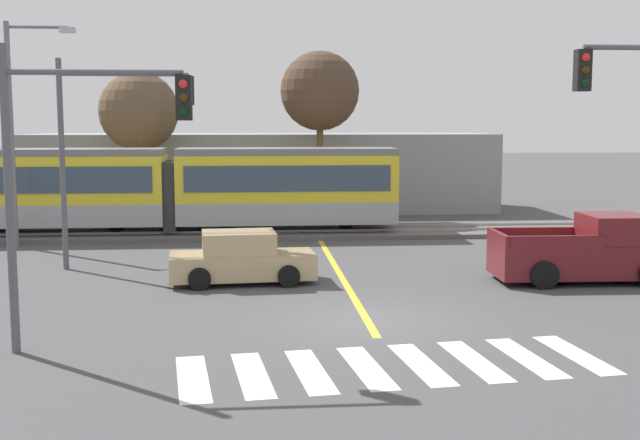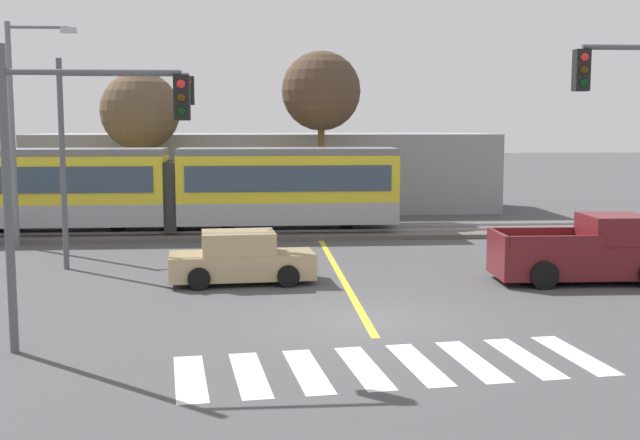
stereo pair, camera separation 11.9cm
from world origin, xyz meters
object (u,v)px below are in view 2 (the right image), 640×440
bare_tree_west (140,112)px  traffic_light_mid_left (106,131)px  traffic_light_near_left (69,154)px  light_rail_tram (172,186)px  street_lamp_west (19,119)px  pickup_truck (590,253)px  bare_tree_east (321,92)px  sedan_crossing (241,259)px

bare_tree_west → traffic_light_mid_left: bearing=-87.3°
traffic_light_near_left → traffic_light_mid_left: bearing=95.8°
bare_tree_west → light_rail_tram: bearing=-67.9°
traffic_light_near_left → street_lamp_west: 15.18m
traffic_light_near_left → traffic_light_mid_left: (-0.97, 9.47, 0.33)m
pickup_truck → traffic_light_mid_left: 15.30m
pickup_truck → traffic_light_near_left: 15.20m
traffic_light_near_left → street_lamp_west: bearing=109.2°
bare_tree_east → light_rail_tram: bearing=-143.9°
light_rail_tram → traffic_light_near_left: traffic_light_near_left is taller
street_lamp_west → bare_tree_east: size_ratio=1.04×
light_rail_tram → bare_tree_west: 5.84m
light_rail_tram → street_lamp_west: (-5.32, -2.53, 2.74)m
traffic_light_mid_left → bare_tree_east: bearing=57.2°
bare_tree_east → pickup_truck: bearing=-66.8°
light_rail_tram → street_lamp_west: size_ratio=2.22×
traffic_light_mid_left → street_lamp_west: 6.31m
pickup_truck → traffic_light_near_left: (-13.54, -6.13, 3.21)m
traffic_light_mid_left → bare_tree_west: 12.01m
traffic_light_near_left → traffic_light_mid_left: 9.52m
pickup_truck → bare_tree_east: bearing=113.2°
traffic_light_mid_left → traffic_light_near_left: bearing=-84.2°
sedan_crossing → bare_tree_east: 16.18m
pickup_truck → bare_tree_east: size_ratio=0.68×
bare_tree_west → sedan_crossing: bearing=-71.7°
traffic_light_mid_left → light_rail_tram: bearing=80.0°
light_rail_tram → traffic_light_mid_left: size_ratio=2.78×
sedan_crossing → street_lamp_west: bearing=137.8°
bare_tree_west → pickup_truck: bearing=-45.5°
bare_tree_west → street_lamp_west: bearing=-115.9°
street_lamp_west → bare_tree_west: street_lamp_west is taller
traffic_light_mid_left → bare_tree_west: bare_tree_west is taller
sedan_crossing → bare_tree_east: bearing=76.4°
traffic_light_mid_left → street_lamp_west: (-4.02, 4.85, 0.40)m
sedan_crossing → bare_tree_east: (3.58, 14.82, 5.40)m
light_rail_tram → pickup_truck: (13.21, -10.72, -1.21)m
light_rail_tram → street_lamp_west: 6.50m
pickup_truck → bare_tree_west: 21.91m
street_lamp_west → bare_tree_east: 14.00m
bare_tree_east → street_lamp_west: bearing=-148.4°
traffic_light_mid_left → street_lamp_west: street_lamp_west is taller
traffic_light_mid_left → street_lamp_west: size_ratio=0.80×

